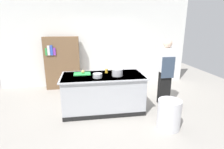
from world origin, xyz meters
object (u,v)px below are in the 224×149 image
object	(u,v)px
juice_cup	(106,71)
trash_bin	(169,114)
onion	(83,72)
mixing_bowl	(98,76)
person_chef	(166,71)
bookshelf	(62,63)
stock_pot	(117,72)

from	to	relation	value
juice_cup	trash_bin	size ratio (longest dim) A/B	0.16
onion	juice_cup	world-z (taller)	same
mixing_bowl	person_chef	xyz separation A→B (m)	(1.79, 0.32, -0.04)
person_chef	bookshelf	size ratio (longest dim) A/B	1.01
mixing_bowl	bookshelf	xyz separation A→B (m)	(-1.00, 1.99, -0.10)
mixing_bowl	onion	bearing A→B (deg)	132.59
person_chef	onion	bearing A→B (deg)	107.39
person_chef	mixing_bowl	bearing A→B (deg)	118.50
onion	bookshelf	bearing A→B (deg)	112.34
juice_cup	stock_pot	bearing A→B (deg)	-52.51
stock_pot	mixing_bowl	xyz separation A→B (m)	(-0.47, -0.08, -0.03)
onion	person_chef	xyz separation A→B (m)	(2.11, -0.04, -0.05)
mixing_bowl	trash_bin	world-z (taller)	mixing_bowl
stock_pot	trash_bin	xyz separation A→B (m)	(0.90, -0.91, -0.67)
person_chef	bookshelf	xyz separation A→B (m)	(-2.78, 1.67, -0.06)
onion	trash_bin	distance (m)	2.17
juice_cup	mixing_bowl	bearing A→B (deg)	-123.84
person_chef	stock_pot	bearing A→B (deg)	118.47
stock_pot	trash_bin	distance (m)	1.45
onion	stock_pot	bearing A→B (deg)	-18.79
onion	trash_bin	bearing A→B (deg)	-34.94
stock_pot	mixing_bowl	size ratio (longest dim) A/B	1.52
bookshelf	onion	bearing A→B (deg)	-67.66
juice_cup	bookshelf	world-z (taller)	bookshelf
stock_pot	person_chef	world-z (taller)	person_chef
trash_bin	bookshelf	bearing A→B (deg)	130.04
onion	mixing_bowl	world-z (taller)	onion
onion	juice_cup	xyz separation A→B (m)	(0.58, 0.02, -0.01)
juice_cup	person_chef	size ratio (longest dim) A/B	0.06
trash_bin	bookshelf	size ratio (longest dim) A/B	0.36
mixing_bowl	person_chef	distance (m)	1.81
onion	person_chef	distance (m)	2.11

